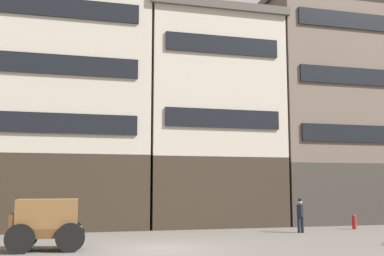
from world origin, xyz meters
name	(u,v)px	position (x,y,z in m)	size (l,w,h in m)	color
ground_plane	(164,249)	(0.00, 0.00, 0.00)	(120.00, 120.00, 0.00)	#605B56
building_center_left	(63,80)	(-4.36, 10.09, 8.84)	(10.37, 6.59, 17.61)	#33281E
building_center_right	(209,118)	(4.89, 10.10, 6.84)	(8.83, 6.59, 13.60)	#33281E
building_far_right	(331,109)	(13.90, 10.10, 7.82)	(9.89, 6.59, 15.56)	#38332D
cargo_wagon	(46,221)	(-4.59, 0.56, 1.15)	(2.92, 1.55, 1.98)	brown
pedestrian_officer	(300,214)	(8.14, 4.05, 0.98)	(0.51, 0.51, 1.79)	black
fire_hydrant_curbside	(354,222)	(12.03, 5.05, 0.43)	(0.24, 0.24, 0.83)	maroon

